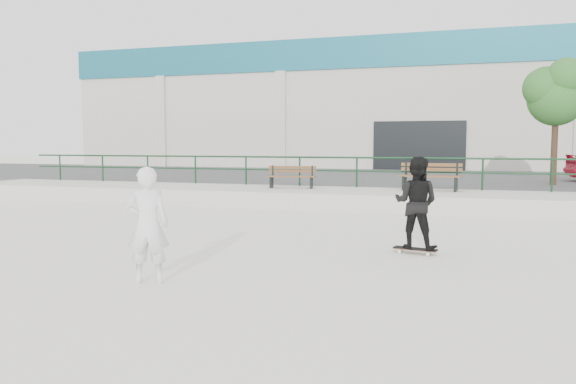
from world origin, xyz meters
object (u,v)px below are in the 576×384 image
(bench_right, at_px, (430,177))
(seated_skater, at_px, (148,225))
(tree, at_px, (558,91))
(skateboard, at_px, (415,249))
(standing_skater, at_px, (416,203))
(bench_left, at_px, (292,177))

(bench_right, distance_m, seated_skater, 11.66)
(tree, relative_size, seated_skater, 2.64)
(skateboard, xyz_separation_m, standing_skater, (0.00, 0.00, 0.85))
(tree, bearing_deg, bench_left, -154.31)
(tree, xyz_separation_m, standing_skater, (-3.85, -11.59, -2.87))
(skateboard, height_order, standing_skater, standing_skater)
(bench_right, bearing_deg, bench_left, -170.28)
(bench_left, relative_size, standing_skater, 1.00)
(standing_skater, relative_size, seated_skater, 0.99)
(bench_right, distance_m, tree, 6.21)
(tree, bearing_deg, bench_right, -137.61)
(bench_left, xyz_separation_m, bench_right, (4.44, 0.38, 0.07))
(bench_left, xyz_separation_m, standing_skater, (4.65, -7.50, 0.05))
(bench_right, xyz_separation_m, standing_skater, (0.21, -7.88, -0.01))
(tree, bearing_deg, skateboard, -108.39)
(tree, distance_m, standing_skater, 12.55)
(bench_left, bearing_deg, tree, 18.02)
(standing_skater, distance_m, seated_skater, 4.79)
(bench_right, relative_size, seated_skater, 1.17)
(skateboard, relative_size, standing_skater, 0.49)
(seated_skater, bearing_deg, bench_left, -102.65)
(skateboard, bearing_deg, bench_right, 103.83)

